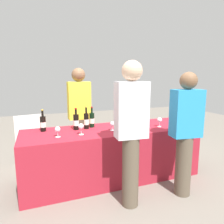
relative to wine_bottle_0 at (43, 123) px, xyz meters
The scene contains 16 objects.
ground_plane 1.31m from the wine_bottle_0, 12.21° to the right, with size 12.00×12.00×0.00m, color slate.
tasting_table 1.09m from the wine_bottle_0, 12.21° to the right, with size 2.57×0.82×0.76m, color maroon.
wine_bottle_0 is the anchor object (origin of this frame).
wine_bottle_1 0.46m from the wine_bottle_0, ahead, with size 0.08×0.08×0.32m.
wine_bottle_2 0.61m from the wine_bottle_0, ahead, with size 0.07×0.07×0.33m.
wine_bottle_3 0.71m from the wine_bottle_0, ahead, with size 0.08×0.08×0.31m.
wine_bottle_4 1.25m from the wine_bottle_0, ahead, with size 0.08×0.08×0.33m.
wine_glass_0 0.40m from the wine_bottle_0, 66.20° to the right, with size 0.07×0.07×0.14m.
wine_glass_1 0.59m from the wine_bottle_0, 37.97° to the right, with size 0.07×0.07×0.15m.
wine_glass_2 0.97m from the wine_bottle_0, 18.28° to the right, with size 0.07×0.07×0.13m.
wine_glass_3 1.31m from the wine_bottle_0, 12.55° to the right, with size 0.06×0.06×0.13m.
wine_glass_4 1.72m from the wine_bottle_0, 11.86° to the right, with size 0.07×0.07×0.14m.
server_pouring 0.71m from the wine_bottle_0, 33.08° to the left, with size 0.36×0.22×1.66m.
guest_0 1.31m from the wine_bottle_0, 45.94° to the right, with size 0.37×0.23×1.69m.
guest_1 1.91m from the wine_bottle_0, 30.41° to the right, with size 0.39×0.25×1.57m.
menu_board 0.97m from the wine_bottle_0, 103.88° to the left, with size 0.49×0.03×0.86m, color white.
Camera 1 is at (-1.03, -2.75, 1.51)m, focal length 32.83 mm.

